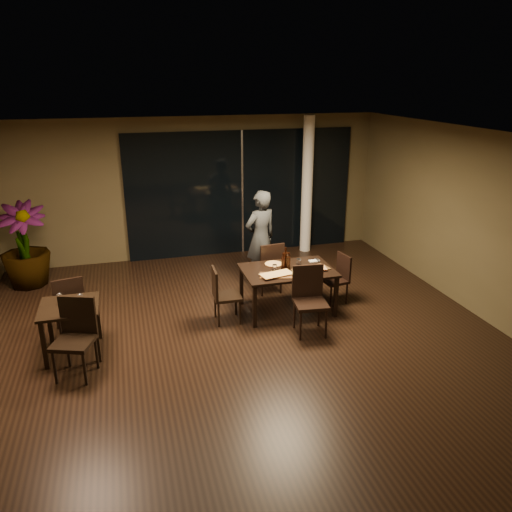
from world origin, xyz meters
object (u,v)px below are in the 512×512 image
at_px(chair_main_far, 270,265).
at_px(chair_main_near, 309,296).
at_px(bottle_b, 289,261).
at_px(side_table, 70,314).
at_px(potted_plant, 24,245).
at_px(chair_side_far, 69,302).
at_px(diner, 260,238).
at_px(bottle_a, 283,261).
at_px(bottle_c, 285,257).
at_px(main_table, 288,273).
at_px(chair_side_near, 76,333).
at_px(chair_main_left, 222,292).
at_px(chair_main_right, 338,276).

relative_size(chair_main_far, chair_main_near, 0.93).
bearing_deg(bottle_b, chair_main_near, -84.19).
distance_m(side_table, bottle_b, 3.46).
distance_m(chair_main_near, potted_plant, 5.45).
bearing_deg(side_table, chair_side_far, 96.55).
relative_size(side_table, chair_main_near, 0.76).
distance_m(diner, bottle_a, 1.25).
xyz_separation_m(diner, bottle_c, (0.10, -1.18, 0.02)).
distance_m(main_table, chair_main_far, 0.79).
height_order(diner, bottle_c, diner).
bearing_deg(chair_side_near, chair_main_left, 43.41).
bearing_deg(chair_main_far, potted_plant, -25.88).
bearing_deg(main_table, chair_side_far, 178.19).
bearing_deg(chair_main_right, potted_plant, -121.86).
distance_m(chair_main_near, diner, 2.07).
height_order(potted_plant, bottle_b, potted_plant).
height_order(chair_side_far, chair_side_near, chair_side_near).
bearing_deg(bottle_b, bottle_c, 106.05).
relative_size(bottle_b, bottle_c, 0.82).
height_order(chair_main_near, bottle_a, chair_main_near).
relative_size(side_table, chair_side_near, 0.76).
height_order(main_table, side_table, same).
xyz_separation_m(chair_main_left, bottle_c, (1.13, 0.21, 0.41)).
xyz_separation_m(chair_side_far, bottle_a, (3.39, -0.08, 0.36)).
bearing_deg(chair_side_near, potted_plant, 127.93).
bearing_deg(potted_plant, chair_main_near, -34.59).
height_order(chair_main_far, bottle_c, bottle_c).
bearing_deg(chair_side_far, potted_plant, -80.03).
xyz_separation_m(chair_main_far, bottle_c, (0.07, -0.68, 0.38)).
bearing_deg(chair_main_far, bottle_b, 90.80).
relative_size(chair_main_far, chair_side_far, 1.02).
bearing_deg(chair_side_far, chair_side_near, 86.16).
xyz_separation_m(chair_side_far, chair_side_near, (0.17, -1.15, 0.05)).
bearing_deg(bottle_a, side_table, -170.92).
relative_size(main_table, bottle_c, 4.28).
bearing_deg(bottle_c, diner, 94.73).
height_order(main_table, bottle_c, bottle_c).
height_order(chair_main_far, bottle_a, bottle_a).
bearing_deg(bottle_c, chair_main_far, 95.60).
bearing_deg(bottle_c, chair_side_near, -160.78).
relative_size(chair_side_near, bottle_b, 3.70).
bearing_deg(chair_side_far, main_table, 165.72).
height_order(chair_side_near, bottle_b, chair_side_near).
height_order(chair_side_near, potted_plant, potted_plant).
bearing_deg(chair_main_right, chair_main_far, -131.75).
distance_m(main_table, chair_side_far, 3.47).
bearing_deg(bottle_c, chair_main_right, 0.58).
relative_size(side_table, bottle_c, 2.28).
bearing_deg(bottle_a, main_table, -22.34).
distance_m(chair_main_left, chair_side_far, 2.34).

